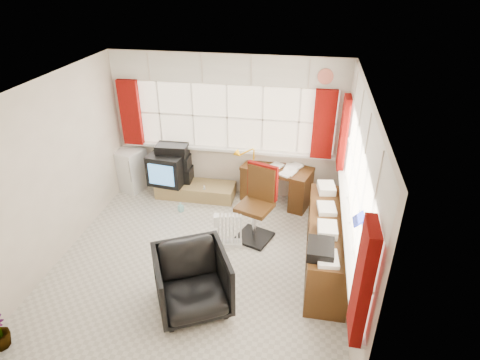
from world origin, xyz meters
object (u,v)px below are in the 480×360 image
object	(u,v)px
office_chair	(192,281)
radiator	(230,233)
tv_bench	(196,190)
task_chair	(259,200)
desk	(277,183)
desk_lamp	(254,155)
mini_fridge	(131,170)
credenza	(326,243)
crt_tv	(168,168)

from	to	relation	value
office_chair	radiator	bearing A→B (deg)	53.58
tv_bench	task_chair	bearing A→B (deg)	-36.84
desk	office_chair	bearing A→B (deg)	-105.99
desk_lamp	tv_bench	size ratio (longest dim) A/B	0.31
task_chair	mini_fridge	distance (m)	2.73
task_chair	office_chair	world-z (taller)	task_chair
tv_bench	radiator	bearing A→B (deg)	-55.70
credenza	mini_fridge	bearing A→B (deg)	155.61
desk	credenza	world-z (taller)	credenza
radiator	mini_fridge	size ratio (longest dim) A/B	0.71
task_chair	desk	bearing A→B (deg)	80.19
desk_lamp	crt_tv	world-z (taller)	desk_lamp
tv_bench	mini_fridge	world-z (taller)	mini_fridge
desk_lamp	tv_bench	world-z (taller)	desk_lamp
office_chair	tv_bench	xyz separation A→B (m)	(-0.69, 2.56, -0.27)
desk	credenza	xyz separation A→B (m)	(0.83, -1.60, 0.02)
desk	tv_bench	size ratio (longest dim) A/B	0.92
tv_bench	mini_fridge	xyz separation A→B (m)	(-1.25, 0.08, 0.26)
office_chair	desk	bearing A→B (deg)	46.85
task_chair	credenza	distance (m)	1.18
desk	radiator	bearing A→B (deg)	-111.69
radiator	tv_bench	world-z (taller)	radiator
desk	crt_tv	size ratio (longest dim) A/B	1.92
office_chair	desk_lamp	bearing A→B (deg)	53.98
desk	crt_tv	distance (m)	1.94
desk_lamp	desk	bearing A→B (deg)	29.60
desk_lamp	credenza	size ratio (longest dim) A/B	0.22
radiator	tv_bench	xyz separation A→B (m)	(-0.89, 1.31, -0.10)
radiator	credenza	bearing A→B (deg)	-8.64
credenza	tv_bench	size ratio (longest dim) A/B	1.43
credenza	mini_fridge	world-z (taller)	credenza
office_chair	mini_fridge	distance (m)	3.28
desk	office_chair	world-z (taller)	office_chair
desk_lamp	mini_fridge	xyz separation A→B (m)	(-2.32, 0.21, -0.59)
office_chair	tv_bench	size ratio (longest dim) A/B	0.62
crt_tv	mini_fridge	size ratio (longest dim) A/B	0.86
tv_bench	desk	bearing A→B (deg)	3.17
task_chair	office_chair	xyz separation A→B (m)	(-0.58, -1.61, -0.23)
desk	credenza	size ratio (longest dim) A/B	0.64
crt_tv	radiator	bearing A→B (deg)	-43.47
credenza	crt_tv	world-z (taller)	credenza
radiator	office_chair	bearing A→B (deg)	-99.26
desk_lamp	mini_fridge	bearing A→B (deg)	174.70
credenza	crt_tv	distance (m)	3.16
radiator	desk	bearing A→B (deg)	68.31
desk	desk_lamp	distance (m)	0.74
office_chair	mini_fridge	bearing A→B (deg)	99.15
task_chair	office_chair	size ratio (longest dim) A/B	1.36
office_chair	radiator	xyz separation A→B (m)	(0.20, 1.25, -0.17)
desk_lamp	mini_fridge	world-z (taller)	desk_lamp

